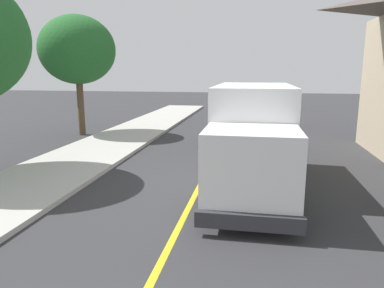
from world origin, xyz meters
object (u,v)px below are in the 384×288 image
object	(u,v)px
box_truck	(253,132)
parked_car_near	(260,130)
parked_car_mid	(266,114)
street_tree_down_block	(77,50)

from	to	relation	value
box_truck	parked_car_near	xyz separation A→B (m)	(0.31, 6.56, -0.97)
parked_car_mid	street_tree_down_block	size ratio (longest dim) A/B	0.67
parked_car_near	street_tree_down_block	size ratio (longest dim) A/B	0.67
box_truck	parked_car_near	distance (m)	6.64
box_truck	parked_car_near	world-z (taller)	box_truck
box_truck	street_tree_down_block	world-z (taller)	street_tree_down_block
parked_car_near	parked_car_mid	xyz separation A→B (m)	(0.46, 6.58, 0.00)
box_truck	street_tree_down_block	xyz separation A→B (m)	(-9.83, 7.74, 3.02)
box_truck	street_tree_down_block	bearing A→B (deg)	141.78
box_truck	parked_car_mid	size ratio (longest dim) A/B	1.61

